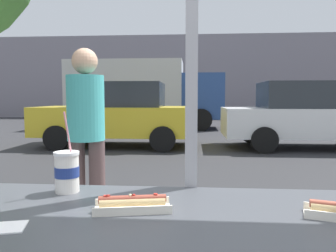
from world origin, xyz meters
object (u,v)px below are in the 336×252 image
object	(u,v)px
soda_cup_right	(67,171)
parked_car_white	(312,115)
hotdog_tray_far	(133,204)
box_truck	(143,92)
pedestrian	(86,130)
parked_car_yellow	(119,114)

from	to	relation	value
soda_cup_right	parked_car_white	size ratio (longest dim) A/B	0.07
hotdog_tray_far	box_truck	distance (m)	13.37
hotdog_tray_far	pedestrian	size ratio (longest dim) A/B	0.16
pedestrian	hotdog_tray_far	bearing A→B (deg)	-67.02
hotdog_tray_far	parked_car_yellow	world-z (taller)	parked_car_yellow
soda_cup_right	parked_car_white	distance (m)	8.38
hotdog_tray_far	pedestrian	xyz separation A→B (m)	(-0.73, 1.71, 0.07)
parked_car_yellow	pedestrian	bearing A→B (deg)	-79.57
hotdog_tray_far	parked_car_white	xyz separation A→B (m)	(3.33, 7.74, -0.09)
hotdog_tray_far	parked_car_white	size ratio (longest dim) A/B	0.06
parked_car_white	hotdog_tray_far	bearing A→B (deg)	-113.27
hotdog_tray_far	parked_car_yellow	xyz separation A→B (m)	(-1.84, 7.74, -0.09)
parked_car_white	box_truck	xyz separation A→B (m)	(-5.33, 5.46, 0.72)
hotdog_tray_far	box_truck	world-z (taller)	box_truck
parked_car_yellow	soda_cup_right	bearing A→B (deg)	-78.45
soda_cup_right	pedestrian	distance (m)	1.58
soda_cup_right	hotdog_tray_far	xyz separation A→B (m)	(0.29, -0.19, -0.06)
soda_cup_right	hotdog_tray_far	bearing A→B (deg)	-32.92
soda_cup_right	parked_car_white	xyz separation A→B (m)	(3.62, 7.55, -0.15)
parked_car_yellow	pedestrian	distance (m)	6.13
parked_car_white	parked_car_yellow	bearing A→B (deg)	-180.00
parked_car_white	box_truck	world-z (taller)	box_truck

